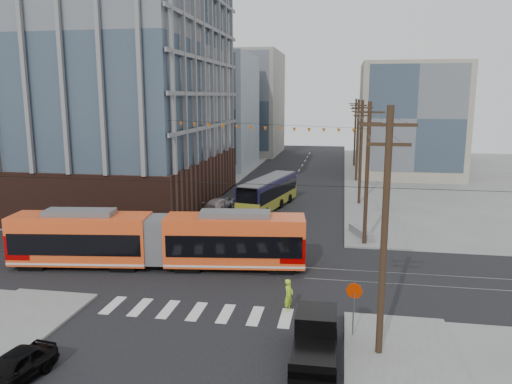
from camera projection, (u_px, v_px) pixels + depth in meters
ground at (224, 291)px, 29.47m from camera, size 160.00×160.00×0.00m
office_building at (71, 68)px, 52.76m from camera, size 30.00×25.00×28.60m
bg_bldg_nw_near at (197, 111)px, 80.96m from camera, size 18.00×16.00×18.00m
bg_bldg_ne_near at (410, 120)px, 71.70m from camera, size 14.00×14.00×16.00m
bg_bldg_nw_far at (240, 103)px, 99.62m from camera, size 16.00×18.00×20.00m
bg_bldg_ne_far at (407, 121)px, 90.89m from camera, size 16.00×16.00×14.00m
utility_pole_near at (384, 236)px, 21.19m from camera, size 0.30×0.30×11.00m
utility_pole_far at (355, 133)px, 81.18m from camera, size 0.30×0.30×11.00m
streetcar at (158, 240)px, 33.32m from camera, size 19.78×5.30×3.78m
city_bus at (268, 193)px, 51.21m from camera, size 4.79×11.68×3.23m
pickup_truck at (315, 343)px, 21.50m from camera, size 1.89×5.15×1.74m
black_sedan at (13, 369)px, 19.86m from camera, size 2.16×4.11×1.33m
parked_car_silver at (198, 223)px, 42.83m from camera, size 1.81×4.23×1.36m
parked_car_white at (219, 204)px, 50.39m from camera, size 2.76×4.58×1.24m
parked_car_grey at (224, 202)px, 51.78m from camera, size 2.12×4.35×1.19m
pedestrian at (289, 295)px, 26.59m from camera, size 0.64×0.77×1.79m
stop_sign at (353, 312)px, 23.57m from camera, size 0.89×0.89×2.59m
jersey_barrier at (361, 233)px, 40.59m from camera, size 2.18×3.85×0.76m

